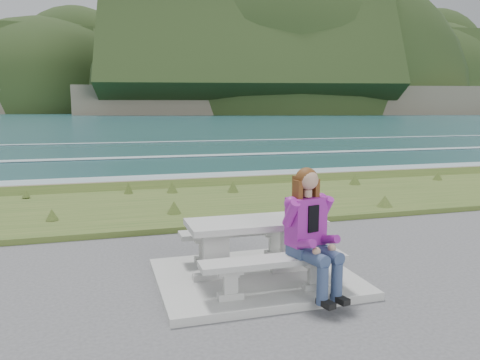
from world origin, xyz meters
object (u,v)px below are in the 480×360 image
object	(u,v)px
bench_landward	(274,266)
picnic_table	(256,232)
bench_seaward	(240,236)
seated_woman	(314,249)

from	to	relation	value
bench_landward	picnic_table	bearing A→B (deg)	90.00
bench_landward	bench_seaward	xyz separation A→B (m)	(0.00, 1.40, 0.00)
seated_woman	bench_landward	bearing A→B (deg)	148.46
picnic_table	bench_landward	distance (m)	0.74
bench_seaward	seated_woman	bearing A→B (deg)	-73.60
bench_seaward	seated_woman	size ratio (longest dim) A/B	1.19
bench_landward	bench_seaward	size ratio (longest dim) A/B	1.00
bench_seaward	seated_woman	xyz separation A→B (m)	(0.45, -1.54, 0.21)
picnic_table	bench_landward	size ratio (longest dim) A/B	1.00
bench_landward	bench_seaward	world-z (taller)	same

